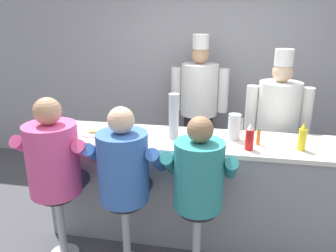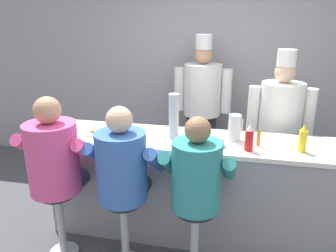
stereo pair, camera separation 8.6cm
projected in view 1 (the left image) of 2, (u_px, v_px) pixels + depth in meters
The scene contains 16 objects.
ground_plane at pixel (194, 252), 3.06m from camera, with size 20.00×20.00×0.00m, color #4C4C51.
wall_back at pixel (213, 73), 4.48m from camera, with size 10.00×0.06×2.70m.
diner_counter at pixel (199, 187), 3.20m from camera, with size 2.91×0.65×1.00m.
ketchup_bottle_red at pixel (250, 137), 2.77m from camera, with size 0.07×0.07×0.24m.
mustard_bottle_yellow at pixel (302, 138), 2.76m from camera, with size 0.07×0.07×0.24m.
hot_sauce_bottle_orange at pixel (258, 137), 2.89m from camera, with size 0.03×0.03×0.15m.
water_pitcher_clear at pixel (234, 127), 3.01m from camera, with size 0.13×0.12×0.24m.
breakfast_plate at pixel (94, 132), 3.17m from camera, with size 0.25×0.25×0.05m.
cereal_bowl at pixel (217, 143), 2.88m from camera, with size 0.14×0.14×0.05m.
coffee_mug_white at pixel (130, 128), 3.22m from camera, with size 0.13×0.09×0.08m.
cup_stack_steel at pixel (174, 116), 3.00m from camera, with size 0.10×0.10×0.43m.
diner_seated_pink at pixel (56, 162), 2.76m from camera, with size 0.65×0.65×1.49m.
diner_seated_blue at pixel (125, 170), 2.66m from camera, with size 0.62×0.61×1.44m.
diner_seated_teal at pixel (199, 178), 2.56m from camera, with size 0.59×0.58×1.40m.
cook_in_whites_near at pixel (199, 102), 4.25m from camera, with size 0.74×0.47×1.89m.
cook_in_whites_far at pixel (277, 124), 3.56m from camera, with size 0.69×0.44×1.78m.
Camera 1 is at (0.22, -2.53, 2.08)m, focal length 35.00 mm.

